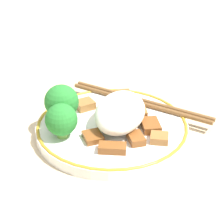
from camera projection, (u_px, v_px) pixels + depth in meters
name	position (u px, v px, depth m)	size (l,w,h in m)	color
ground_plane	(112.00, 132.00, 0.56)	(3.00, 3.00, 0.00)	#C6B28E
plate	(112.00, 127.00, 0.56)	(0.23, 0.23, 0.02)	white
rice_mound	(120.00, 111.00, 0.54)	(0.11, 0.07, 0.04)	white
broccoli_back_left	(62.00, 102.00, 0.54)	(0.05, 0.05, 0.06)	#72AD4C
broccoli_back_center	(61.00, 120.00, 0.51)	(0.05, 0.05, 0.05)	#72AD4C
meat_near_front	(93.00, 137.00, 0.52)	(0.04, 0.04, 0.01)	brown
meat_near_left	(112.00, 148.00, 0.49)	(0.02, 0.04, 0.01)	brown
meat_near_right	(85.00, 105.00, 0.59)	(0.04, 0.04, 0.01)	#9E6633
meat_near_back	(151.00, 124.00, 0.54)	(0.04, 0.04, 0.01)	brown
meat_on_rice_edge	(136.00, 138.00, 0.51)	(0.04, 0.03, 0.01)	brown
meat_mid_left	(124.00, 97.00, 0.62)	(0.04, 0.03, 0.01)	#995B28
meat_mid_right	(136.00, 112.00, 0.58)	(0.04, 0.04, 0.01)	#995B28
meat_far_scatter	(159.00, 138.00, 0.51)	(0.02, 0.03, 0.01)	#9E6633
chopsticks	(140.00, 101.00, 0.61)	(0.09, 0.24, 0.01)	brown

